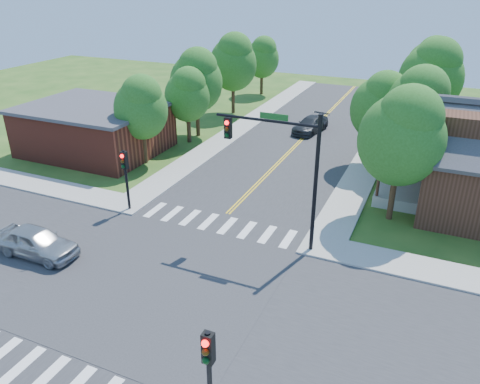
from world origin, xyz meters
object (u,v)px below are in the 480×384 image
at_px(car_silver, 37,243).
at_px(car_dgrey, 310,125).
at_px(signal_mast_ne, 283,158).
at_px(signal_pole_nw, 125,170).
at_px(signal_pole_se, 208,363).

distance_m(car_silver, car_dgrey, 25.98).
relative_size(signal_mast_ne, car_silver, 1.62).
relative_size(signal_pole_nw, car_dgrey, 0.78).
height_order(signal_pole_se, car_silver, signal_pole_se).
bearing_deg(car_dgrey, signal_pole_nw, -95.77).
xyz_separation_m(signal_pole_se, car_dgrey, (-5.54, 30.32, -2.00)).
bearing_deg(signal_pole_se, car_silver, 157.01).
height_order(signal_mast_ne, signal_pole_se, signal_mast_ne).
bearing_deg(car_silver, signal_pole_se, -113.49).
bearing_deg(signal_mast_ne, signal_pole_nw, -179.93).
bearing_deg(car_silver, car_dgrey, -15.88).
xyz_separation_m(signal_mast_ne, car_dgrey, (-3.85, 19.11, -4.18)).
bearing_deg(car_dgrey, signal_mast_ne, -67.88).
distance_m(signal_pole_nw, car_dgrey, 20.04).
xyz_separation_m(signal_mast_ne, signal_pole_nw, (-9.51, -0.01, -2.19)).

